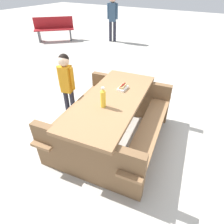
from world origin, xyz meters
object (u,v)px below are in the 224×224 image
(picnic_table, at_px, (112,117))
(soda_bottle, at_px, (103,98))
(hotdog_tray, at_px, (123,87))
(child_in_coat, at_px, (66,79))
(park_bench_near, at_px, (54,28))
(bystander_adult, at_px, (113,12))

(picnic_table, xyz_separation_m, soda_bottle, (-0.23, -0.01, 0.43))
(picnic_table, bearing_deg, hotdog_tray, 0.05)
(child_in_coat, relative_size, park_bench_near, 0.84)
(soda_bottle, distance_m, hotdog_tray, 0.54)
(child_in_coat, xyz_separation_m, park_bench_near, (3.66, 3.99, -0.29))
(picnic_table, bearing_deg, soda_bottle, -177.99)
(picnic_table, height_order, hotdog_tray, hotdog_tray)
(soda_bottle, bearing_deg, bystander_adult, 29.75)
(bystander_adult, bearing_deg, soda_bottle, -150.25)
(hotdog_tray, bearing_deg, bystander_adult, 32.46)
(soda_bottle, height_order, child_in_coat, child_in_coat)
(picnic_table, xyz_separation_m, bystander_adult, (4.88, 2.91, 0.59))
(park_bench_near, distance_m, bystander_adult, 2.38)
(hotdog_tray, xyz_separation_m, park_bench_near, (3.51, 4.95, -0.33))
(picnic_table, xyz_separation_m, child_in_coat, (0.15, 0.96, 0.29))
(hotdog_tray, distance_m, child_in_coat, 0.97)
(soda_bottle, xyz_separation_m, bystander_adult, (5.11, 2.92, 0.16))
(picnic_table, relative_size, hotdog_tray, 10.74)
(soda_bottle, height_order, park_bench_near, soda_bottle)
(child_in_coat, bearing_deg, soda_bottle, -111.38)
(bystander_adult, bearing_deg, child_in_coat, -157.59)
(picnic_table, distance_m, hotdog_tray, 0.45)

